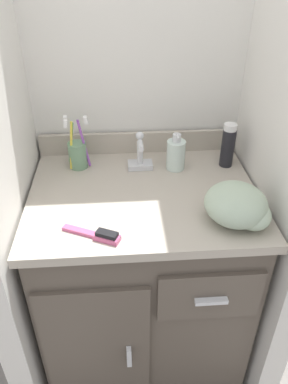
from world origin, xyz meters
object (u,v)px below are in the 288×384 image
at_px(toothbrush_cup, 77,153).
at_px(hairbrush, 99,235).
at_px(hand_towel, 239,206).
at_px(shaving_cream_can, 228,145).
at_px(soap_dispenser, 176,154).

height_order(toothbrush_cup, hairbrush, toothbrush_cup).
height_order(hairbrush, hand_towel, hand_towel).
bearing_deg(toothbrush_cup, shaving_cream_can, -2.80).
distance_m(hairbrush, hand_towel, 0.42).
relative_size(soap_dispenser, hand_towel, 0.72).
bearing_deg(toothbrush_cup, soap_dispenser, -5.88).
height_order(shaving_cream_can, hand_towel, shaving_cream_can).
bearing_deg(soap_dispenser, hand_towel, -66.07).
height_order(soap_dispenser, hairbrush, soap_dispenser).
bearing_deg(shaving_cream_can, soap_dispenser, -177.04).
bearing_deg(hand_towel, soap_dispenser, 113.93).
bearing_deg(hand_towel, hairbrush, -172.88).
height_order(shaving_cream_can, hairbrush, shaving_cream_can).
distance_m(soap_dispenser, hand_towel, 0.35).
distance_m(toothbrush_cup, hairbrush, 0.42).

